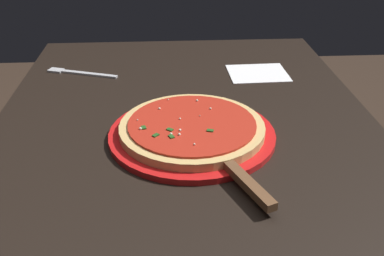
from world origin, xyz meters
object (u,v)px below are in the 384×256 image
Objects in this scene: napkin_folded_right at (258,73)px; fork at (78,73)px; pizza at (192,127)px; serving_plate at (192,135)px; pizza_server at (235,172)px.

fork reaches higher than napkin_folded_right.
napkin_folded_right is (0.31, -0.19, -0.02)m from pizza.
serving_plate is 1.43× the size of pizza_server.
pizza is at bearing -141.71° from fork.
pizza is 0.16m from pizza_server.
pizza_server is 0.58m from fork.
fork is (0.34, 0.27, -0.02)m from pizza.
fork is at bearing 86.55° from napkin_folded_right.
pizza is at bearing 22.57° from pizza_server.
pizza_server is at bearing -145.88° from fork.
serving_plate is at bearing 22.55° from pizza_server.
serving_plate is 0.43m from fork.
pizza_server is at bearing -157.43° from pizza.
pizza_server is at bearing 164.54° from napkin_folded_right.
serving_plate is at bearing -66.15° from pizza.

